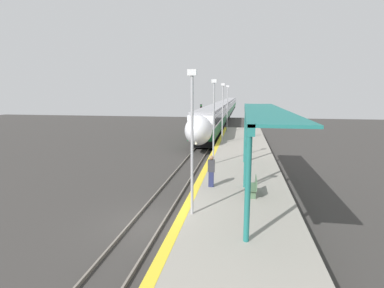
{
  "coord_description": "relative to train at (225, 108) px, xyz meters",
  "views": [
    {
      "loc": [
        4.18,
        -12.44,
        5.98
      ],
      "look_at": [
        0.55,
        8.94,
        2.23
      ],
      "focal_mm": 28.0,
      "sensor_mm": 36.0,
      "label": 1
    }
  ],
  "objects": [
    {
      "name": "platform_bench",
      "position": [
        4.82,
        -58.13,
        -0.95
      ],
      "size": [
        0.44,
        1.43,
        0.89
      ],
      "color": "#4C6B4C",
      "rests_on": "platform_right"
    },
    {
      "name": "rail_left",
      "position": [
        -0.72,
        -60.43,
        -2.2
      ],
      "size": [
        0.08,
        90.0,
        0.15
      ],
      "primitive_type": "cube",
      "color": "slate",
      "rests_on": "ground_plane"
    },
    {
      "name": "lamppost_mid",
      "position": [
        2.16,
        -51.73,
        1.99
      ],
      "size": [
        0.36,
        0.2,
        6.01
      ],
      "color": "#9E9EA3",
      "rests_on": "platform_right"
    },
    {
      "name": "lamppost_far",
      "position": [
        2.16,
        -42.52,
        1.99
      ],
      "size": [
        0.36,
        0.2,
        6.01
      ],
      "color": "#9E9EA3",
      "rests_on": "platform_right"
    },
    {
      "name": "person_waiting",
      "position": [
        2.57,
        -57.1,
        -0.51
      ],
      "size": [
        0.36,
        0.23,
        1.74
      ],
      "color": "navy",
      "rests_on": "platform_right"
    },
    {
      "name": "lamppost_near",
      "position": [
        2.16,
        -60.94,
        1.99
      ],
      "size": [
        0.36,
        0.2,
        6.01
      ],
      "color": "#9E9EA3",
      "rests_on": "platform_right"
    },
    {
      "name": "ground_plane",
      "position": [
        0.0,
        -60.43,
        -2.27
      ],
      "size": [
        120.0,
        120.0,
        0.0
      ],
      "primitive_type": "plane",
      "color": "#383533"
    },
    {
      "name": "station_canopy",
      "position": [
        4.98,
        -56.84,
        2.54
      ],
      "size": [
        2.02,
        15.28,
        4.26
      ],
      "color": "#1E6B66",
      "rests_on": "platform_right"
    },
    {
      "name": "railway_signal",
      "position": [
        -2.15,
        -27.18,
        0.29
      ],
      "size": [
        0.28,
        0.28,
        4.18
      ],
      "color": "#59595E",
      "rests_on": "ground_plane"
    },
    {
      "name": "platform_right",
      "position": [
        4.16,
        -60.43,
        -1.84
      ],
      "size": [
        5.16,
        64.0,
        0.87
      ],
      "color": "gray",
      "rests_on": "ground_plane"
    },
    {
      "name": "rail_right",
      "position": [
        0.72,
        -60.43,
        -2.2
      ],
      "size": [
        0.08,
        90.0,
        0.15
      ],
      "primitive_type": "cube",
      "color": "slate",
      "rests_on": "ground_plane"
    },
    {
      "name": "train",
      "position": [
        0.0,
        0.0,
        0.0
      ],
      "size": [
        2.78,
        92.86,
        3.97
      ],
      "color": "black",
      "rests_on": "ground_plane"
    },
    {
      "name": "lamppost_farthest",
      "position": [
        2.16,
        -33.32,
        1.99
      ],
      "size": [
        0.36,
        0.2,
        6.01
      ],
      "color": "#9E9EA3",
      "rests_on": "platform_right"
    }
  ]
}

